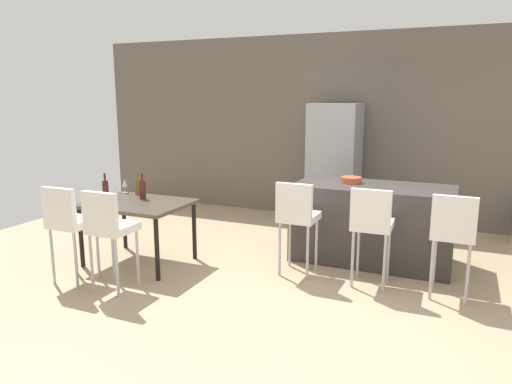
% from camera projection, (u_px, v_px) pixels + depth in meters
% --- Properties ---
extents(ground_plane, '(10.00, 10.00, 0.00)m').
position_uv_depth(ground_plane, '(334.00, 278.00, 5.19)').
color(ground_plane, tan).
extents(back_wall, '(10.00, 0.12, 2.90)m').
position_uv_depth(back_wall, '(381.00, 129.00, 7.26)').
color(back_wall, '#665B51').
rests_on(back_wall, ground_plane).
extents(kitchen_island, '(1.83, 0.86, 0.92)m').
position_uv_depth(kitchen_island, '(372.00, 223.00, 5.66)').
color(kitchen_island, '#383330').
rests_on(kitchen_island, ground_plane).
extents(bar_chair_left, '(0.40, 0.40, 1.05)m').
position_uv_depth(bar_chair_left, '(297.00, 214.00, 5.14)').
color(bar_chair_left, white).
rests_on(bar_chair_left, ground_plane).
extents(bar_chair_middle, '(0.41, 0.41, 1.05)m').
position_uv_depth(bar_chair_middle, '(372.00, 222.00, 4.83)').
color(bar_chair_middle, white).
rests_on(bar_chair_middle, ground_plane).
extents(bar_chair_right, '(0.41, 0.41, 1.05)m').
position_uv_depth(bar_chair_right, '(453.00, 230.00, 4.53)').
color(bar_chair_right, white).
rests_on(bar_chair_right, ground_plane).
extents(dining_table, '(1.17, 0.88, 0.74)m').
position_uv_depth(dining_table, '(138.00, 208.00, 5.54)').
color(dining_table, '#4C4238').
rests_on(dining_table, ground_plane).
extents(dining_chair_near, '(0.40, 0.40, 1.05)m').
position_uv_depth(dining_chair_near, '(68.00, 219.00, 4.91)').
color(dining_chair_near, white).
rests_on(dining_chair_near, ground_plane).
extents(dining_chair_far, '(0.40, 0.40, 1.05)m').
position_uv_depth(dining_chair_far, '(108.00, 225.00, 4.70)').
color(dining_chair_far, white).
rests_on(dining_chair_far, ground_plane).
extents(wine_bottle_corner, '(0.07, 0.07, 0.29)m').
position_uv_depth(wine_bottle_corner, '(138.00, 186.00, 5.92)').
color(wine_bottle_corner, brown).
rests_on(wine_bottle_corner, dining_table).
extents(wine_bottle_end, '(0.08, 0.08, 0.31)m').
position_uv_depth(wine_bottle_end, '(143.00, 189.00, 5.66)').
color(wine_bottle_end, '#471E19').
rests_on(wine_bottle_end, dining_table).
extents(wine_bottle_near, '(0.07, 0.07, 0.30)m').
position_uv_depth(wine_bottle_near, '(105.00, 189.00, 5.72)').
color(wine_bottle_near, '#471E19').
rests_on(wine_bottle_near, dining_table).
extents(wine_glass_left, '(0.07, 0.07, 0.17)m').
position_uv_depth(wine_glass_left, '(115.00, 188.00, 5.68)').
color(wine_glass_left, silver).
rests_on(wine_glass_left, dining_table).
extents(wine_glass_middle, '(0.07, 0.07, 0.17)m').
position_uv_depth(wine_glass_middle, '(125.00, 183.00, 6.01)').
color(wine_glass_middle, silver).
rests_on(wine_glass_middle, dining_table).
extents(wine_glass_right, '(0.07, 0.07, 0.17)m').
position_uv_depth(wine_glass_right, '(87.00, 193.00, 5.42)').
color(wine_glass_right, silver).
rests_on(wine_glass_right, dining_table).
extents(refrigerator, '(0.72, 0.68, 1.84)m').
position_uv_depth(refrigerator, '(334.00, 165.00, 7.21)').
color(refrigerator, '#939699').
rests_on(refrigerator, ground_plane).
extents(fruit_bowl, '(0.24, 0.24, 0.07)m').
position_uv_depth(fruit_bowl, '(351.00, 180.00, 5.73)').
color(fruit_bowl, '#C6512D').
rests_on(fruit_bowl, kitchen_island).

